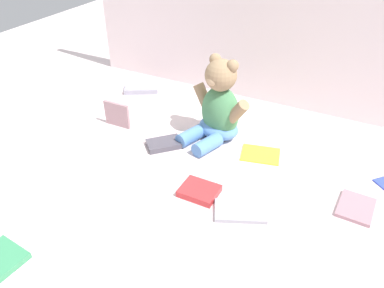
# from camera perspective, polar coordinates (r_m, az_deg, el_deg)

# --- Properties ---
(ground_plane) EXTENTS (3.20, 3.20, 0.00)m
(ground_plane) POSITION_cam_1_polar(r_m,az_deg,el_deg) (1.20, 2.39, -1.64)
(ground_plane) COLOR silver
(backdrop_drape) EXTENTS (1.43, 0.03, 0.64)m
(backdrop_drape) POSITION_cam_1_polar(r_m,az_deg,el_deg) (1.45, 10.74, 18.25)
(backdrop_drape) COLOR silver
(backdrop_drape) RESTS_ON ground_plane
(teddy_bear) EXTENTS (0.23, 0.23, 0.28)m
(teddy_bear) POSITION_cam_1_polar(r_m,az_deg,el_deg) (1.24, 3.98, 5.24)
(teddy_bear) COLOR #4C8C59
(teddy_bear) RESTS_ON ground_plane
(book_case_2) EXTENTS (0.16, 0.14, 0.02)m
(book_case_2) POSITION_cam_1_polar(r_m,az_deg,el_deg) (1.61, -7.61, 8.30)
(book_case_2) COLOR #9897A9
(book_case_2) RESTS_ON ground_plane
(book_case_3) EXTENTS (0.10, 0.01, 0.09)m
(book_case_3) POSITION_cam_1_polar(r_m,az_deg,el_deg) (1.35, -11.19, 4.36)
(book_case_3) COLOR #A67F85
(book_case_3) RESTS_ON ground_plane
(book_case_4) EXTENTS (0.13, 0.13, 0.02)m
(book_case_4) POSITION_cam_1_polar(r_m,az_deg,el_deg) (1.24, -4.20, 0.03)
(book_case_4) COLOR #4D4A55
(book_case_4) RESTS_ON ground_plane
(book_case_5) EXTENTS (0.10, 0.08, 0.02)m
(book_case_5) POSITION_cam_1_polar(r_m,az_deg,el_deg) (1.05, 1.12, -7.07)
(book_case_5) COLOR red
(book_case_5) RESTS_ON ground_plane
(book_case_6) EXTENTS (0.14, 0.12, 0.01)m
(book_case_6) POSITION_cam_1_polar(r_m,az_deg,el_deg) (1.22, 10.26, -1.46)
(book_case_6) COLOR yellow
(book_case_6) RESTS_ON ground_plane
(book_case_7) EXTENTS (0.09, 0.12, 0.01)m
(book_case_7) POSITION_cam_1_polar(r_m,az_deg,el_deg) (1.10, 23.40, -8.74)
(book_case_7) COLOR #AB7A86
(book_case_7) RESTS_ON ground_plane
(book_case_8) EXTENTS (0.15, 0.13, 0.01)m
(book_case_8) POSITION_cam_1_polar(r_m,az_deg,el_deg) (1.01, 7.26, -9.94)
(book_case_8) COLOR #A09DA9
(book_case_8) RESTS_ON ground_plane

